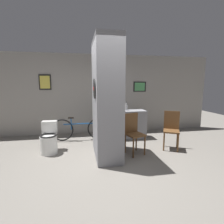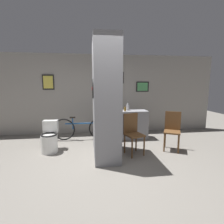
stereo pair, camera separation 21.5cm
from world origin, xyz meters
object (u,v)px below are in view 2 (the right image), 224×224
Objects in this scene: toilet at (50,139)px; bottle_tall at (128,107)px; chair_by_doorway at (172,129)px; chair_near_pillar at (133,132)px; bicycle at (82,128)px.

toilet is 2.40m from bottle_tall.
toilet is 0.77× the size of chair_by_doorway.
chair_near_pillar is 0.56× the size of bicycle.
chair_near_pillar is at bearing -145.27° from chair_by_doorway.
chair_near_pillar is 1.75m from bicycle.
chair_near_pillar is 1.00× the size of chair_by_doorway.
chair_near_pillar is 1.06m from chair_by_doorway.
toilet is at bearing -157.23° from chair_by_doorway.
bottle_tall reaches higher than bicycle.
toilet is 1.13m from bicycle.
chair_by_doorway is 3.59× the size of bottle_tall.
bottle_tall is (1.39, 0.03, 0.61)m from bicycle.
chair_near_pillar is at bearing -97.03° from bottle_tall.
chair_near_pillar is 1.34m from bottle_tall.
bottle_tall is at bearing 22.20° from toilet.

